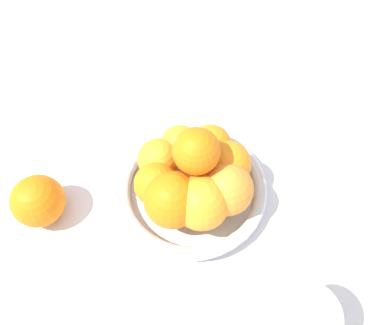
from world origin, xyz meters
name	(u,v)px	position (x,y,z in m)	size (l,w,h in m)	color
ground_plane	(192,194)	(0.00, 0.00, 0.00)	(4.00, 4.00, 0.00)	silver
fruit_bowl	(192,189)	(0.00, 0.00, 0.02)	(0.24, 0.24, 0.03)	silver
orange_pile	(194,176)	(0.00, -0.01, 0.08)	(0.18, 0.18, 0.13)	orange
stray_orange	(38,201)	(-0.23, -0.04, 0.04)	(0.08, 0.08, 0.08)	orange
drinking_glass	(297,323)	(0.14, -0.21, 0.06)	(0.08, 0.08, 0.12)	silver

